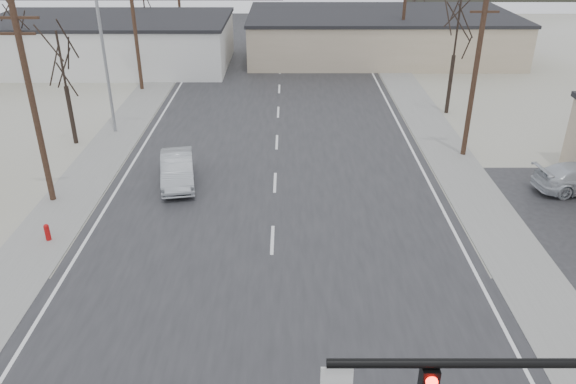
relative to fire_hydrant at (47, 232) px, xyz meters
name	(u,v)px	position (x,y,z in m)	size (l,w,h in m)	color
ground	(267,369)	(10.20, -8.00, -0.45)	(140.00, 140.00, 0.00)	silver
main_road	(275,175)	(10.20, 7.00, -0.43)	(18.00, 110.00, 0.05)	#252527
cross_road	(267,368)	(10.20, -8.00, -0.43)	(90.00, 10.00, 0.04)	#252527
sidewalk_left	(113,142)	(-0.40, 12.00, -0.42)	(3.00, 90.00, 0.06)	gray
sidewalk_right	(440,142)	(20.80, 12.00, -0.42)	(3.00, 90.00, 0.06)	gray
fire_hydrant	(47,232)	(0.00, 0.00, 0.00)	(0.24, 0.24, 0.87)	#A50C0C
building_left_far	(112,42)	(-5.80, 32.00, 1.80)	(22.30, 12.30, 4.50)	silver
building_right_far	(379,35)	(20.20, 36.00, 1.70)	(26.30, 14.30, 4.30)	#B9A78D
upole_left_b	(33,103)	(-1.30, 4.00, 4.77)	(2.20, 0.30, 10.00)	#3F2B1D
upole_left_c	(135,26)	(-1.30, 24.00, 4.77)	(2.20, 0.30, 10.00)	#3F2B1D
upole_right_a	(476,71)	(21.70, 10.00, 4.77)	(2.20, 0.30, 10.00)	#3F2B1D
upole_right_b	(404,9)	(21.70, 32.00, 4.77)	(2.20, 0.30, 10.00)	#3F2B1D
streetlight_main	(108,57)	(-0.60, 14.00, 4.64)	(2.40, 0.25, 9.00)	gray
tree_left_near	(62,62)	(-2.80, 12.00, 4.78)	(3.30, 3.30, 7.35)	black
tree_right_mid	(457,31)	(22.70, 18.00, 5.48)	(3.74, 3.74, 8.33)	black
tree_left_mid	(11,8)	(-11.80, 26.00, 5.83)	(3.96, 3.96, 8.82)	black
sedan_crossing	(177,169)	(4.88, 6.00, 0.40)	(1.70, 4.88, 1.61)	gray
car_far_a	(345,34)	(17.47, 43.79, 0.27)	(1.88, 4.63, 1.34)	black
car_far_b	(290,39)	(11.17, 40.50, 0.32)	(1.71, 4.26, 1.45)	black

